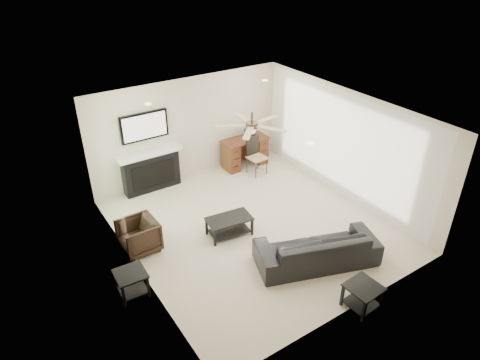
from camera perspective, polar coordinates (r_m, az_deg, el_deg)
The scene contains 10 objects.
room_shell at distance 8.32m, azimuth 2.68°, elevation 3.95°, with size 5.50×5.54×2.52m.
sofa at distance 8.06m, azimuth 10.23°, elevation -8.89°, with size 2.24×0.87×0.65m, color black.
armchair at distance 8.45m, azimuth -13.37°, elevation -7.26°, with size 0.69×0.71×0.65m, color black.
coffee_table at distance 8.69m, azimuth -1.44°, elevation -6.20°, with size 0.90×0.50×0.40m, color black.
end_table_near at distance 7.44m, azimuth 15.96°, elevation -14.75°, with size 0.52×0.52×0.45m, color black.
end_table_left at distance 7.61m, azimuth -14.22°, elevation -13.20°, with size 0.50×0.50×0.45m, color black.
fireplace_unit at distance 10.07m, azimuth -12.00°, elevation 3.51°, with size 1.52×0.34×1.91m, color black.
desk at distance 11.21m, azimuth 0.65°, elevation 3.72°, with size 1.22×0.56×0.76m, color #36130D.
desk_chair at distance 10.76m, azimuth 2.30°, elevation 3.15°, with size 0.42×0.44×0.97m, color black.
laptop at distance 11.09m, azimuth 1.59°, elevation 6.23°, with size 0.33×0.24×0.23m, color black.
Camera 1 is at (-4.25, -5.95, 5.30)m, focal length 32.00 mm.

